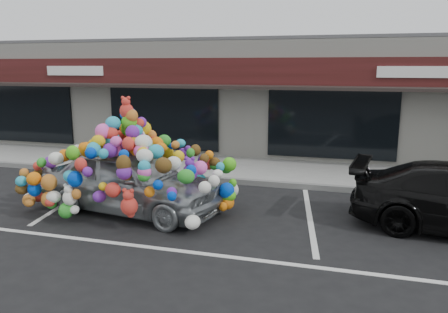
# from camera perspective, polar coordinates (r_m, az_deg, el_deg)

# --- Properties ---
(ground) EXTENTS (90.00, 90.00, 0.00)m
(ground) POSITION_cam_1_polar(r_m,az_deg,el_deg) (10.47, -4.53, -6.87)
(ground) COLOR black
(ground) RESTS_ON ground
(shop_building) EXTENTS (24.00, 7.20, 4.31)m
(shop_building) POSITION_cam_1_polar(r_m,az_deg,el_deg) (18.11, 4.72, 8.03)
(shop_building) COLOR silver
(shop_building) RESTS_ON ground
(sidewalk) EXTENTS (26.00, 3.00, 0.15)m
(sidewalk) POSITION_cam_1_polar(r_m,az_deg,el_deg) (14.12, 1.08, -1.58)
(sidewalk) COLOR gray
(sidewalk) RESTS_ON ground
(kerb) EXTENTS (26.00, 0.18, 0.16)m
(kerb) POSITION_cam_1_polar(r_m,az_deg,el_deg) (12.72, -0.64, -3.09)
(kerb) COLOR slate
(kerb) RESTS_ON ground
(parking_stripe_left) EXTENTS (0.73, 4.37, 0.01)m
(parking_stripe_left) POSITION_cam_1_polar(r_m,az_deg,el_deg) (12.08, -18.64, -4.89)
(parking_stripe_left) COLOR silver
(parking_stripe_left) RESTS_ON ground
(parking_stripe_mid) EXTENTS (0.73, 4.37, 0.01)m
(parking_stripe_mid) POSITION_cam_1_polar(r_m,az_deg,el_deg) (10.09, 11.12, -7.77)
(parking_stripe_mid) COLOR silver
(parking_stripe_mid) RESTS_ON ground
(lane_line) EXTENTS (14.00, 0.12, 0.01)m
(lane_line) POSITION_cam_1_polar(r_m,az_deg,el_deg) (7.89, 3.57, -13.28)
(lane_line) COLOR silver
(lane_line) RESTS_ON ground
(toy_car) EXTENTS (3.15, 4.91, 2.71)m
(toy_car) POSITION_cam_1_polar(r_m,az_deg,el_deg) (10.28, -12.04, -2.12)
(toy_car) COLOR gray
(toy_car) RESTS_ON ground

